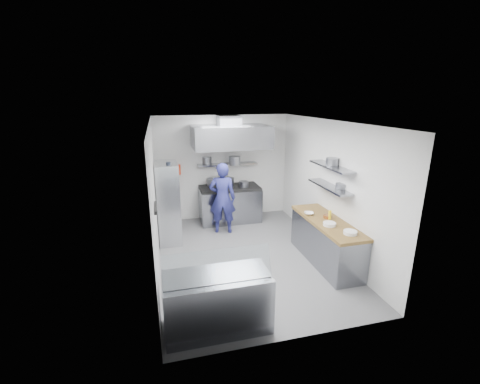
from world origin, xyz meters
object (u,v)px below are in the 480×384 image
object	(u,v)px
gas_range	(230,205)
chef	(222,198)
display_case	(217,302)
wire_rack	(168,202)

from	to	relation	value
gas_range	chef	world-z (taller)	chef
gas_range	chef	distance (m)	0.89
display_case	gas_range	bearing A→B (deg)	74.98
wire_rack	gas_range	bearing A→B (deg)	27.62
gas_range	chef	xyz separation A→B (m)	(-0.34, -0.70, 0.43)
gas_range	wire_rack	world-z (taller)	wire_rack
gas_range	wire_rack	bearing A→B (deg)	-152.38
gas_range	display_case	distance (m)	4.25
gas_range	display_case	size ratio (longest dim) A/B	1.07
chef	display_case	size ratio (longest dim) A/B	1.17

